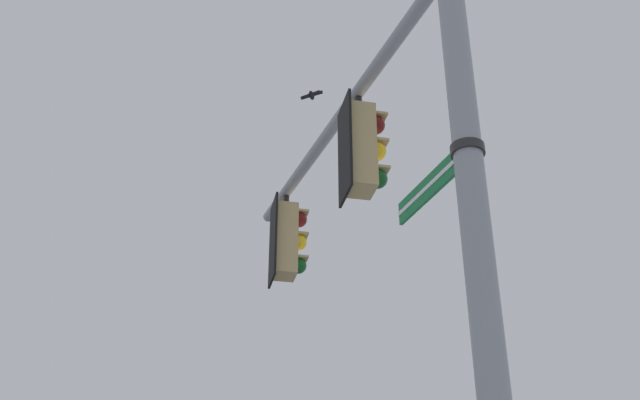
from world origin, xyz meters
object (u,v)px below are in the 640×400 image
at_px(traffic_light_nearest_pole, 362,149).
at_px(bird_flying, 312,95).
at_px(street_name_sign, 445,172).
at_px(traffic_light_mid_inner, 287,241).

height_order(traffic_light_nearest_pole, bird_flying, bird_flying).
height_order(street_name_sign, bird_flying, bird_flying).
bearing_deg(traffic_light_nearest_pole, bird_flying, 179.04).
distance_m(street_name_sign, bird_flying, 6.44).
bearing_deg(traffic_light_mid_inner, bird_flying, 145.43).
distance_m(traffic_light_nearest_pole, traffic_light_mid_inner, 2.53).
xyz_separation_m(street_name_sign, bird_flying, (-4.84, -0.20, 4.23)).
height_order(traffic_light_nearest_pole, traffic_light_mid_inner, same).
bearing_deg(traffic_light_mid_inner, traffic_light_nearest_pole, 9.38).
bearing_deg(bird_flying, traffic_light_nearest_pole, -0.96).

